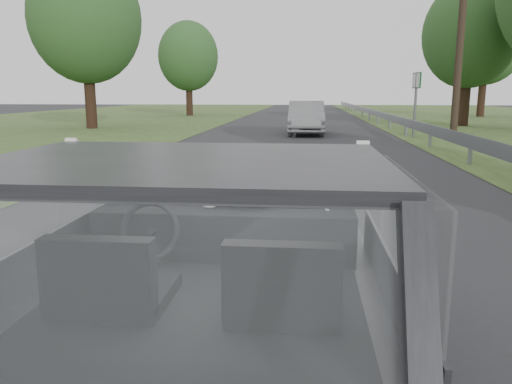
% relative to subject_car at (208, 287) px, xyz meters
% --- Properties ---
extents(subject_car, '(1.80, 4.00, 1.45)m').
position_rel_subject_car_xyz_m(subject_car, '(0.00, 0.00, 0.00)').
color(subject_car, black).
rests_on(subject_car, ground).
extents(dashboard, '(1.58, 0.45, 0.30)m').
position_rel_subject_car_xyz_m(dashboard, '(0.00, 0.62, 0.12)').
color(dashboard, black).
rests_on(dashboard, subject_car).
extents(driver_seat, '(0.50, 0.72, 0.42)m').
position_rel_subject_car_xyz_m(driver_seat, '(-0.40, -0.29, 0.16)').
color(driver_seat, black).
rests_on(driver_seat, subject_car).
extents(passenger_seat, '(0.50, 0.72, 0.42)m').
position_rel_subject_car_xyz_m(passenger_seat, '(0.40, -0.29, 0.16)').
color(passenger_seat, black).
rests_on(passenger_seat, subject_car).
extents(steering_wheel, '(0.36, 0.36, 0.04)m').
position_rel_subject_car_xyz_m(steering_wheel, '(-0.40, 0.33, 0.20)').
color(steering_wheel, black).
rests_on(steering_wheel, dashboard).
extents(cat, '(0.56, 0.22, 0.25)m').
position_rel_subject_car_xyz_m(cat, '(0.11, 0.64, 0.36)').
color(cat, gray).
rests_on(cat, dashboard).
extents(guardrail, '(0.05, 90.00, 0.32)m').
position_rel_subject_car_xyz_m(guardrail, '(4.30, 10.00, -0.15)').
color(guardrail, gray).
rests_on(guardrail, ground).
extents(other_car, '(1.69, 4.17, 1.36)m').
position_rel_subject_car_xyz_m(other_car, '(0.46, 18.80, -0.04)').
color(other_car, '#A6A8AB').
rests_on(other_car, ground).
extents(highway_sign, '(0.19, 0.99, 2.45)m').
position_rel_subject_car_xyz_m(highway_sign, '(4.58, 17.36, 0.50)').
color(highway_sign, '#0B511A').
rests_on(highway_sign, ground).
extents(utility_pole, '(0.34, 0.34, 8.04)m').
position_rel_subject_car_xyz_m(utility_pole, '(5.89, 16.77, 3.30)').
color(utility_pole, black).
rests_on(utility_pole, ground).
extents(tree_2, '(5.73, 5.73, 7.06)m').
position_rel_subject_car_xyz_m(tree_2, '(8.57, 24.65, 2.80)').
color(tree_2, '#2F5424').
rests_on(tree_2, ground).
extents(tree_3, '(5.98, 5.98, 8.21)m').
position_rel_subject_car_xyz_m(tree_3, '(12.89, 35.30, 3.38)').
color(tree_3, '#2F5424').
rests_on(tree_3, ground).
extents(tree_5, '(5.85, 5.85, 7.79)m').
position_rel_subject_car_xyz_m(tree_5, '(-9.85, 20.98, 3.17)').
color(tree_5, '#2F5424').
rests_on(tree_5, ground).
extents(tree_6, '(5.85, 5.85, 6.69)m').
position_rel_subject_car_xyz_m(tree_6, '(-8.32, 35.00, 2.62)').
color(tree_6, '#2F5424').
rests_on(tree_6, ground).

